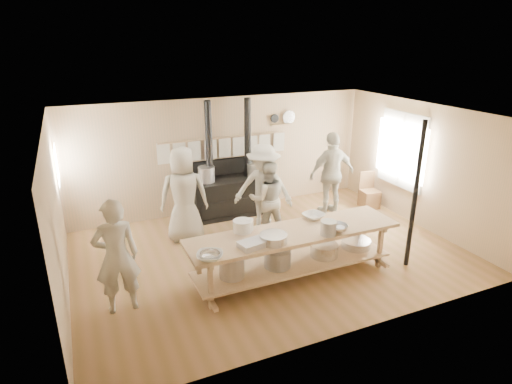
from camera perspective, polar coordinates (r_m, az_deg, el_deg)
ground at (r=8.13m, az=1.90°, el=-8.18°), size 7.00×7.00×0.00m
room_shell at (r=7.50m, az=2.04°, el=2.82°), size 7.00×7.00×7.00m
window_right at (r=9.93m, az=18.91°, el=5.31°), size 0.09×1.50×1.65m
left_opening at (r=8.75m, az=-25.03°, el=3.28°), size 0.00×0.90×0.90m
stove at (r=9.70m, az=-3.48°, el=-0.01°), size 1.90×0.75×2.60m
towel_rail at (r=9.66m, az=-4.16°, el=6.25°), size 3.00×0.04×0.47m
back_wall_shelf at (r=10.16m, az=3.61°, el=9.58°), size 0.63×0.14×0.32m
prep_table at (r=7.18m, az=5.00°, el=-7.62°), size 3.60×0.90×0.85m
support_post at (r=7.69m, az=20.44°, el=-0.58°), size 0.08×0.08×2.60m
cook_far_left at (r=6.49m, az=-18.11°, el=-8.20°), size 0.65×0.44×1.76m
cook_left at (r=8.58m, az=1.56°, el=-0.91°), size 0.87×0.75×1.56m
cook_center at (r=8.38m, az=-9.58°, el=-0.41°), size 1.04×0.80×1.91m
cook_right at (r=9.74m, az=10.08°, el=2.42°), size 1.12×0.48×1.89m
cook_by_window at (r=8.70m, az=0.99°, el=0.44°), size 1.38×1.22×1.85m
chair at (r=10.50m, az=14.84°, el=-0.67°), size 0.44×0.44×0.85m
bowl_white_a at (r=6.20m, az=-6.18°, el=-8.49°), size 0.50×0.50×0.09m
bowl_steel_a at (r=6.20m, az=-6.18°, el=-8.48°), size 0.39×0.39×0.09m
bowl_white_b at (r=7.53m, az=7.68°, el=-3.19°), size 0.44×0.44×0.09m
bowl_steel_b at (r=7.11m, az=10.69°, el=-4.73°), size 0.38×0.38×0.11m
roasting_pan at (r=6.49m, az=-0.42°, el=-6.95°), size 0.47×0.36×0.09m
mixing_bowl_large at (r=6.62m, az=2.33°, el=-6.20°), size 0.49×0.49×0.14m
bucket_galv at (r=6.94m, az=9.63°, el=-4.75°), size 0.32×0.32×0.24m
deep_bowl_enamel at (r=6.96m, az=-1.81°, el=-4.56°), size 0.34×0.34×0.20m
pitcher at (r=7.00m, az=-0.89°, el=-4.37°), size 0.17×0.17×0.20m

